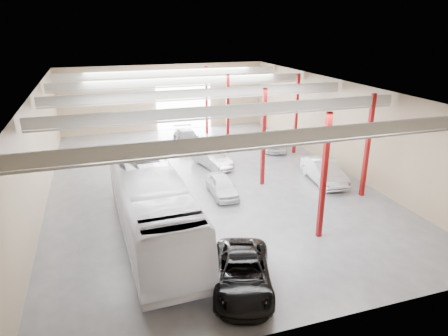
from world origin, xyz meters
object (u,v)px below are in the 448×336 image
car_row_a (222,186)px  car_right_near (324,171)px  car_row_b (212,158)px  black_sedan (243,273)px  coach_bus (151,203)px  car_right_far (274,140)px  car_row_c (187,138)px

car_row_a → car_right_near: (7.90, -0.01, 0.16)m
car_row_b → car_right_near: bearing=-54.2°
black_sedan → car_row_a: 10.25m
coach_bus → car_right_far: (13.22, 12.60, -1.08)m
car_right_near → car_row_a: bearing=-173.7°
car_row_b → car_row_a: bearing=-114.5°
car_row_c → black_sedan: bearing=-94.8°
car_row_a → car_row_c: size_ratio=0.75×
car_right_near → car_row_b: bearing=147.2°
car_row_a → car_right_near: 7.90m
car_row_a → car_right_far: size_ratio=0.81×
car_right_far → black_sedan: bearing=-100.1°
car_row_a → car_right_far: car_right_far is taller
black_sedan → car_row_c: size_ratio=1.02×
car_row_b → black_sedan: bearing=-116.5°
car_row_a → car_right_near: size_ratio=0.78×
black_sedan → car_row_a: bearing=95.9°
car_row_b → car_row_c: bearing=80.5°
black_sedan → car_right_near: (10.14, 9.99, 0.08)m
car_right_near → car_right_far: bearing=96.6°
black_sedan → car_row_b: (3.19, 15.67, -0.02)m
black_sedan → car_row_c: car_row_c is taller
black_sedan → car_row_b: size_ratio=1.22×
black_sedan → car_row_a: black_sedan is taller
car_right_near → car_right_far: size_ratio=1.04×
car_right_far → car_right_near: bearing=-71.6°
black_sedan → car_right_near: car_right_near is taller
car_right_far → car_row_c: bearing=174.7°
car_row_c → car_right_far: car_right_far is taller
coach_bus → car_right_far: bearing=41.9°
coach_bus → car_right_near: coach_bus is taller
car_row_a → car_row_c: car_row_c is taller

